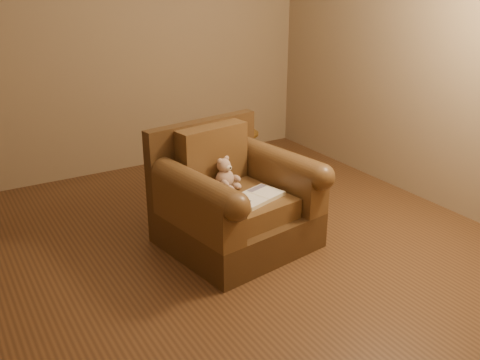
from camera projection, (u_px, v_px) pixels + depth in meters
floor at (222, 248)px, 3.96m from camera, size 4.00×4.00×0.00m
room at (219, 5)px, 3.32m from camera, size 4.02×4.02×2.71m
armchair at (233, 201)px, 3.93m from camera, size 1.10×1.06×0.87m
teddy_bear at (226, 176)px, 3.92m from camera, size 0.17×0.20×0.24m
guidebook at (257, 197)px, 3.76m from camera, size 0.43×0.33×0.03m
side_table at (236, 160)px, 4.88m from camera, size 0.40×0.40×0.56m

